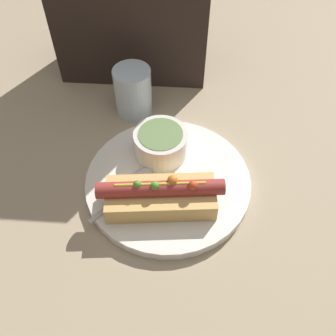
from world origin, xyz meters
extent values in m
plane|color=tan|center=(0.00, 0.00, 0.00)|extent=(4.00, 4.00, 0.00)
cylinder|color=white|center=(0.00, 0.00, 0.01)|extent=(0.29, 0.29, 0.02)
cube|color=#DBAD60|center=(-0.01, -0.05, 0.04)|extent=(0.19, 0.09, 0.04)
cylinder|color=#9E332D|center=(-0.01, -0.05, 0.06)|extent=(0.21, 0.05, 0.03)
sphere|color=#518C2D|center=(0.04, -0.05, 0.08)|extent=(0.01, 0.01, 0.01)
sphere|color=orange|center=(0.01, -0.04, 0.08)|extent=(0.01, 0.01, 0.01)
sphere|color=#518C2D|center=(-0.04, -0.06, 0.08)|extent=(0.01, 0.01, 0.01)
sphere|color=#518C2D|center=(-0.02, -0.06, 0.08)|extent=(0.01, 0.01, 0.01)
sphere|color=orange|center=(0.01, -0.05, 0.08)|extent=(0.02, 0.02, 0.02)
sphere|color=#C63F1E|center=(0.04, -0.05, 0.08)|extent=(0.02, 0.02, 0.02)
cylinder|color=gold|center=(-0.01, -0.05, 0.08)|extent=(0.14, 0.02, 0.01)
cylinder|color=silver|center=(-0.02, 0.06, 0.04)|extent=(0.10, 0.10, 0.05)
cylinder|color=#66844C|center=(-0.02, 0.06, 0.06)|extent=(0.08, 0.08, 0.01)
cube|color=#B7B7BC|center=(-0.09, -0.06, 0.02)|extent=(0.07, 0.08, 0.00)
ellipsoid|color=#B7B7BC|center=(-0.05, 0.00, 0.02)|extent=(0.05, 0.05, 0.01)
cylinder|color=silver|center=(-0.08, 0.19, 0.05)|extent=(0.08, 0.08, 0.10)
camera|label=1|loc=(0.03, -0.42, 0.57)|focal=42.00mm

